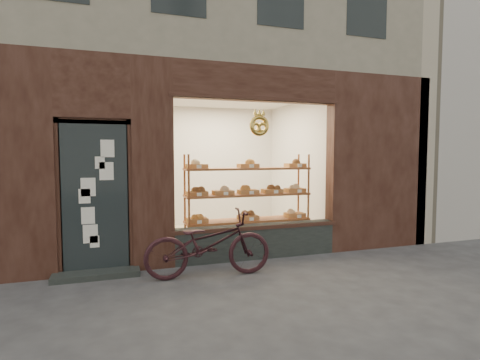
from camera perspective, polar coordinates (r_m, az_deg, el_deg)
name	(u,v)px	position (r m, az deg, el deg)	size (l,w,h in m)	color
ground	(288,313)	(4.28, 7.25, -19.51)	(90.00, 90.00, 0.00)	#373737
display_shelf	(248,203)	(6.51, 1.23, -3.52)	(2.20, 0.45, 1.70)	brown
bicycle	(208,244)	(5.26, -4.82, -9.69)	(0.61, 1.75, 0.92)	black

